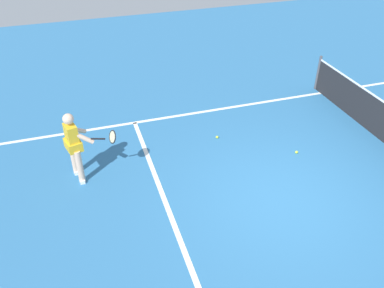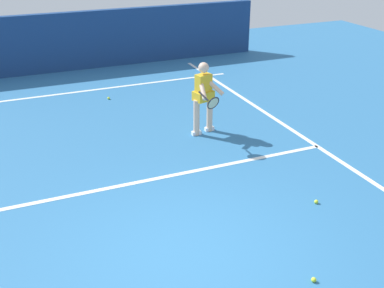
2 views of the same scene
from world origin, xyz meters
TOP-DOWN VIEW (x-y plane):
  - ground_plane at (0.00, 0.00)m, footprint 26.13×26.13m
  - service_line_marking at (0.00, -2.23)m, footprint 7.55×0.10m
  - sideline_left_marking at (-3.78, 0.00)m, footprint 0.10×18.10m
  - tennis_player at (-1.93, -3.75)m, footprint 0.67×1.06m
  - tennis_ball_mid at (-1.29, 1.08)m, footprint 0.07×0.07m
  - tennis_ball_far at (-2.45, -0.45)m, footprint 0.07×0.07m

SIDE VIEW (x-z plane):
  - ground_plane at x=0.00m, z-range 0.00..0.00m
  - service_line_marking at x=0.00m, z-range 0.00..0.01m
  - sideline_left_marking at x=-3.78m, z-range 0.00..0.01m
  - tennis_ball_mid at x=-1.29m, z-range 0.00..0.07m
  - tennis_ball_far at x=-2.45m, z-range 0.00..0.07m
  - tennis_player at x=-1.93m, z-range 0.07..1.62m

